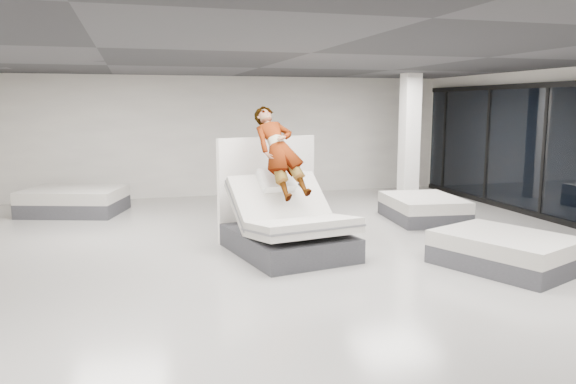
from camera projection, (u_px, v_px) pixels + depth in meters
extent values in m
plane|color=#A29F99|center=(310.00, 263.00, 8.75)|extent=(14.00, 14.00, 0.00)
plane|color=#232326|center=(311.00, 53.00, 8.25)|extent=(14.00, 14.00, 0.00)
cube|color=beige|center=(232.00, 136.00, 15.17)|extent=(12.00, 0.04, 3.20)
cube|color=#3C3C41|center=(288.00, 242.00, 9.29)|extent=(2.00, 2.43, 0.38)
cube|color=silver|center=(279.00, 202.00, 9.48)|extent=(1.77, 1.26, 0.89)
cube|color=slate|center=(279.00, 202.00, 9.48)|extent=(1.77, 1.14, 0.75)
cube|color=silver|center=(303.00, 227.00, 8.77)|extent=(1.80, 1.39, 0.35)
cube|color=slate|center=(303.00, 227.00, 8.77)|extent=(1.82, 1.39, 0.15)
cube|color=white|center=(276.00, 180.00, 9.53)|extent=(0.66, 0.53, 0.40)
imported|color=slate|center=(280.00, 170.00, 9.38)|extent=(0.98, 1.79, 1.47)
cube|color=black|center=(301.00, 186.00, 9.20)|extent=(0.08, 0.15, 0.08)
cube|color=white|center=(268.00, 187.00, 10.37)|extent=(1.97, 0.75, 1.87)
cube|color=#3C3C41|center=(423.00, 214.00, 11.99)|extent=(1.59, 2.01, 0.28)
cube|color=silver|center=(423.00, 202.00, 11.95)|extent=(1.59, 2.01, 0.23)
cube|color=#3C3C41|center=(504.00, 259.00, 8.49)|extent=(2.04, 2.29, 0.28)
cube|color=silver|center=(505.00, 242.00, 8.45)|extent=(2.04, 2.29, 0.24)
cube|color=#3C3C41|center=(74.00, 207.00, 12.74)|extent=(2.46, 2.12, 0.31)
cube|color=silver|center=(74.00, 194.00, 12.70)|extent=(2.46, 2.12, 0.26)
cube|color=white|center=(409.00, 139.00, 13.84)|extent=(0.40, 0.40, 3.20)
cube|color=black|center=(545.00, 152.00, 11.98)|extent=(0.09, 0.08, 2.80)
cube|color=black|center=(488.00, 145.00, 13.89)|extent=(0.09, 0.08, 2.80)
cube|color=black|center=(445.00, 140.00, 15.79)|extent=(0.09, 0.08, 2.80)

